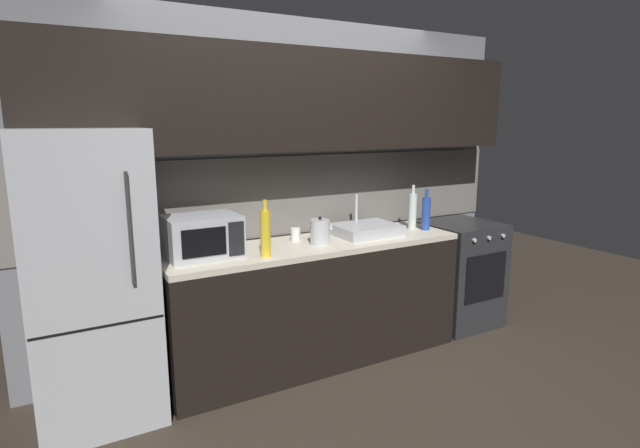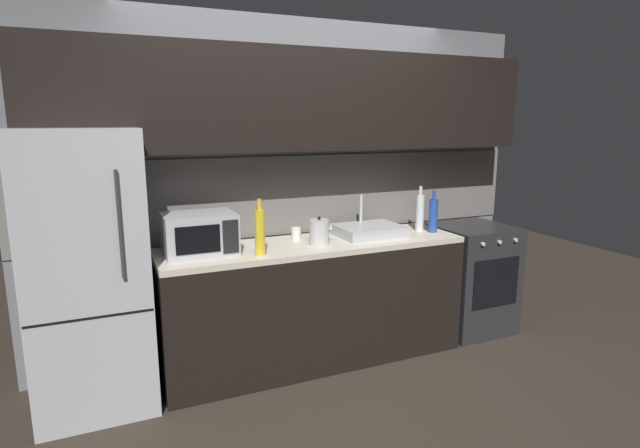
{
  "view_description": "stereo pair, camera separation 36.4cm",
  "coord_description": "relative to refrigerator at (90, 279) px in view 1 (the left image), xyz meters",
  "views": [
    {
      "loc": [
        -1.73,
        -2.2,
        1.76
      ],
      "look_at": [
        0.05,
        0.9,
        1.03
      ],
      "focal_mm": 28.51,
      "sensor_mm": 36.0,
      "label": 1
    },
    {
      "loc": [
        -1.4,
        -2.37,
        1.76
      ],
      "look_at": [
        0.05,
        0.9,
        1.03
      ],
      "focal_mm": 28.51,
      "sensor_mm": 36.0,
      "label": 2
    }
  ],
  "objects": [
    {
      "name": "ground_plane",
      "position": [
        1.49,
        -0.9,
        -0.86
      ],
      "size": [
        10.0,
        10.0,
        0.0
      ],
      "primitive_type": "plane",
      "color": "#2D261E"
    },
    {
      "name": "refrigerator",
      "position": [
        0.0,
        0.0,
        0.0
      ],
      "size": [
        0.68,
        0.69,
        1.72
      ],
      "color": "#ADAFB5",
      "rests_on": "ground"
    },
    {
      "name": "back_wall",
      "position": [
        1.49,
        0.3,
        0.69
      ],
      "size": [
        3.96,
        0.44,
        2.5
      ],
      "color": "slate",
      "rests_on": "ground"
    },
    {
      "name": "wine_bottle_clear",
      "position": [
        2.42,
        0.03,
        0.19
      ],
      "size": [
        0.07,
        0.07,
        0.36
      ],
      "color": "silver",
      "rests_on": "counter_run"
    },
    {
      "name": "kettle",
      "position": [
        1.5,
        -0.06,
        0.13
      ],
      "size": [
        0.17,
        0.14,
        0.2
      ],
      "color": "#B7BABF",
      "rests_on": "counter_run"
    },
    {
      "name": "sink_basin",
      "position": [
        1.96,
        0.03,
        0.08
      ],
      "size": [
        0.48,
        0.38,
        0.3
      ],
      "color": "#ADAFB5",
      "rests_on": "counter_run"
    },
    {
      "name": "microwave",
      "position": [
        0.68,
        0.02,
        0.17
      ],
      "size": [
        0.46,
        0.35,
        0.27
      ],
      "color": "#A8AAAF",
      "rests_on": "counter_run"
    },
    {
      "name": "counter_run",
      "position": [
        1.49,
        0.0,
        -0.41
      ],
      "size": [
        2.22,
        0.6,
        0.9
      ],
      "color": "black",
      "rests_on": "ground"
    },
    {
      "name": "oven_range",
      "position": [
        2.94,
        -0.0,
        -0.41
      ],
      "size": [
        0.6,
        0.62,
        0.9
      ],
      "color": "#232326",
      "rests_on": "ground"
    },
    {
      "name": "mug_white",
      "position": [
        1.4,
        0.12,
        0.09
      ],
      "size": [
        0.07,
        0.07,
        0.09
      ],
      "primitive_type": "cylinder",
      "color": "silver",
      "rests_on": "counter_run"
    },
    {
      "name": "wine_bottle_yellow",
      "position": [
        1.03,
        -0.18,
        0.2
      ],
      "size": [
        0.07,
        0.07,
        0.37
      ],
      "color": "gold",
      "rests_on": "counter_run"
    },
    {
      "name": "wine_bottle_blue",
      "position": [
        2.48,
        -0.06,
        0.17
      ],
      "size": [
        0.07,
        0.07,
        0.33
      ],
      "color": "#234299",
      "rests_on": "counter_run"
    }
  ]
}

